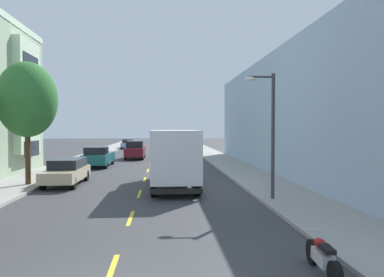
# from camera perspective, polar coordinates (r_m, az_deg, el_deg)

# --- Properties ---
(ground_plane) EXTENTS (160.00, 160.00, 0.00)m
(ground_plane) POSITION_cam_1_polar(r_m,az_deg,el_deg) (36.62, -6.37, -3.53)
(ground_plane) COLOR #38383A
(sidewalk_left) EXTENTS (3.20, 120.00, 0.14)m
(sidewalk_left) POSITION_cam_1_polar(r_m,az_deg,el_deg) (35.59, -18.00, -3.64)
(sidewalk_left) COLOR #99968E
(sidewalk_left) RESTS_ON ground_plane
(sidewalk_right) EXTENTS (3.20, 120.00, 0.14)m
(sidewalk_right) POSITION_cam_1_polar(r_m,az_deg,el_deg) (35.10, 5.21, -3.64)
(sidewalk_right) COLOR #99968E
(sidewalk_right) RESTS_ON ground_plane
(lane_centerline_dashes) EXTENTS (0.14, 47.20, 0.01)m
(lane_centerline_dashes) POSITION_cam_1_polar(r_m,az_deg,el_deg) (31.15, -6.70, -4.44)
(lane_centerline_dashes) COLOR yellow
(lane_centerline_dashes) RESTS_ON ground_plane
(apartment_block_opposite) EXTENTS (10.00, 36.00, 8.60)m
(apartment_block_opposite) POSITION_cam_1_polar(r_m,az_deg,el_deg) (29.27, 20.83, 3.49)
(apartment_block_opposite) COLOR #9EB7CC
(apartment_block_opposite) RESTS_ON ground_plane
(street_tree_second) EXTENTS (3.28, 3.28, 6.87)m
(street_tree_second) POSITION_cam_1_polar(r_m,az_deg,el_deg) (22.53, -24.32, 5.52)
(street_tree_second) COLOR #47331E
(street_tree_second) RESTS_ON sidewalk_left
(street_lamp) EXTENTS (1.35, 0.28, 5.60)m
(street_lamp) POSITION_cam_1_polar(r_m,az_deg,el_deg) (16.68, 11.94, 2.11)
(street_lamp) COLOR #38383D
(street_lamp) RESTS_ON sidewalk_right
(delivery_box_truck) EXTENTS (2.41, 7.74, 3.18)m
(delivery_box_truck) POSITION_cam_1_polar(r_m,az_deg,el_deg) (20.19, -2.80, -2.52)
(delivery_box_truck) COLOR white
(delivery_box_truck) RESTS_ON ground_plane
(parked_wagon_sky) EXTENTS (1.86, 4.72, 1.50)m
(parked_wagon_sky) POSITION_cam_1_polar(r_m,az_deg,el_deg) (59.48, -9.95, -0.77)
(parked_wagon_sky) COLOR #7A9EC6
(parked_wagon_sky) RESTS_ON ground_plane
(parked_hatchback_silver) EXTENTS (1.84, 4.04, 1.50)m
(parked_hatchback_silver) POSITION_cam_1_polar(r_m,az_deg,el_deg) (59.54, -1.35, -0.79)
(parked_hatchback_silver) COLOR #B2B5BA
(parked_hatchback_silver) RESTS_ON ground_plane
(parked_wagon_white) EXTENTS (1.86, 4.72, 1.50)m
(parked_wagon_white) POSITION_cam_1_polar(r_m,az_deg,el_deg) (51.69, -0.98, -1.11)
(parked_wagon_white) COLOR silver
(parked_wagon_white) RESTS_ON ground_plane
(parked_pickup_teal) EXTENTS (2.04, 5.31, 1.73)m
(parked_pickup_teal) POSITION_cam_1_polar(r_m,az_deg,el_deg) (32.18, -14.38, -2.81)
(parked_pickup_teal) COLOR #195B60
(parked_pickup_teal) RESTS_ON ground_plane
(parked_wagon_champagne) EXTENTS (1.84, 4.71, 1.50)m
(parked_wagon_champagne) POSITION_cam_1_polar(r_m,az_deg,el_deg) (22.57, -18.95, -4.80)
(parked_wagon_champagne) COLOR tan
(parked_wagon_champagne) RESTS_ON ground_plane
(moving_burgundy_sedan) EXTENTS (1.95, 4.80, 1.93)m
(moving_burgundy_sedan) POSITION_cam_1_polar(r_m,az_deg,el_deg) (39.48, -8.85, -1.73)
(moving_burgundy_sedan) COLOR maroon
(moving_burgundy_sedan) RESTS_ON ground_plane
(parked_motorcycle) EXTENTS (0.62, 2.05, 0.90)m
(parked_motorcycle) POSITION_cam_1_polar(r_m,az_deg,el_deg) (9.06, 19.70, -17.12)
(parked_motorcycle) COLOR black
(parked_motorcycle) RESTS_ON ground_plane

